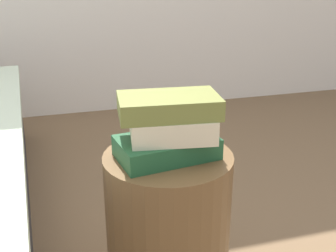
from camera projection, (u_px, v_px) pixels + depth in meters
side_table at (168, 235)px, 1.28m from camera, size 0.37×0.37×0.53m
book_forest at (167, 147)px, 1.16m from camera, size 0.28×0.19×0.06m
book_cream at (171, 124)px, 1.16m from camera, size 0.25×0.23×0.06m
book_olive at (169, 106)px, 1.12m from camera, size 0.28×0.18×0.05m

